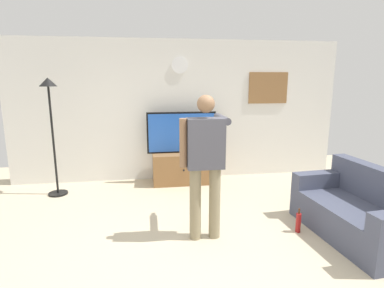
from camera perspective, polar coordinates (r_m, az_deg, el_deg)
name	(u,v)px	position (r m, az deg, el deg)	size (l,w,h in m)	color
ground_plane	(207,257)	(3.72, 2.77, -19.98)	(8.40, 8.40, 0.00)	beige
back_wall	(179,111)	(6.11, -2.46, 6.11)	(6.40, 0.10, 2.70)	silver
tv_stand	(182,168)	(5.97, -1.84, -4.37)	(1.11, 0.55, 0.58)	olive
television	(182,132)	(5.87, -1.93, 2.14)	(1.30, 0.07, 0.77)	black
wall_clock	(180,65)	(6.03, -2.29, 14.26)	(0.31, 0.31, 0.03)	white
framed_picture	(268,88)	(6.47, 13.80, 9.99)	(0.80, 0.04, 0.61)	olive
floor_lamp	(51,113)	(5.63, -24.54, 5.26)	(0.32, 0.32, 1.99)	black
person_standing_nearer_lamp	(205,159)	(3.74, 2.44, -2.70)	(0.62, 0.78, 1.79)	gray
side_couch	(359,212)	(4.52, 28.37, -10.97)	(0.98, 1.67, 0.87)	#474C60
beverage_bottle	(298,222)	(4.39, 18.95, -13.47)	(0.07, 0.07, 0.33)	maroon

